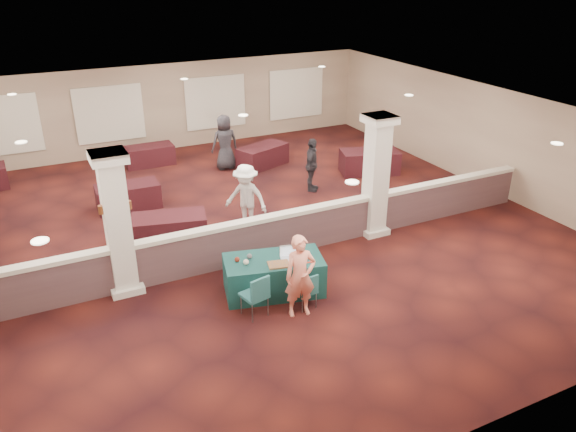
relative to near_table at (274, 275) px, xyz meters
name	(u,v)px	position (x,y,z in m)	size (l,w,h in m)	color
ground	(247,232)	(0.59, 3.00, -0.41)	(16.00, 16.00, 0.00)	#421510
wall_back	(164,108)	(0.59, 11.00, 1.19)	(16.00, 0.04, 3.20)	#88715E
wall_front	(461,357)	(0.59, -5.00, 1.19)	(16.00, 0.04, 3.20)	#88715E
wall_right	(482,136)	(8.59, 3.00, 1.19)	(0.04, 16.00, 3.20)	#88715E
ceiling	(243,115)	(0.59, 3.00, 2.79)	(16.00, 16.00, 0.02)	white
partition_wall	(270,235)	(0.59, 1.50, 0.16)	(15.60, 0.28, 1.10)	#4D343A
column_left	(117,223)	(-2.91, 1.50, 1.23)	(0.72, 0.72, 3.20)	silver
column_right	(376,175)	(3.59, 1.50, 1.23)	(0.72, 0.72, 3.20)	silver
sconce_left	(101,210)	(-3.19, 1.50, 1.59)	(0.12, 0.12, 0.18)	brown
sconce_right	(129,205)	(-2.63, 1.50, 1.59)	(0.12, 0.12, 0.18)	brown
near_table	(274,275)	(0.00, 0.00, 0.00)	(2.11, 1.06, 0.81)	#0F3836
conf_chair_main	(307,288)	(0.35, -0.89, 0.07)	(0.43, 0.43, 0.81)	#20585D
conf_chair_side	(257,293)	(-0.70, -0.71, 0.16)	(0.57, 0.57, 0.95)	#20585D
woman	(300,276)	(0.13, -0.99, 0.48)	(0.64, 0.43, 1.77)	#EB7C66
far_table_front_left	(128,196)	(-1.91, 6.00, -0.04)	(1.78, 0.89, 0.72)	black
far_table_front_center	(170,229)	(-1.41, 3.30, -0.03)	(1.85, 0.93, 0.75)	black
far_table_front_right	(369,162)	(6.06, 5.38, -0.02)	(1.92, 0.96, 0.78)	black
far_table_back_center	(149,155)	(-0.46, 9.50, -0.06)	(1.69, 0.85, 0.69)	black
far_table_back_right	(263,156)	(3.09, 7.63, -0.04)	(1.78, 0.89, 0.72)	black
attendee_b	(246,198)	(0.66, 3.18, 0.51)	(1.17, 0.54, 1.83)	#B9B9B5
attendee_c	(312,165)	(3.54, 4.84, 0.44)	(0.99, 0.47, 1.69)	black
attendee_d	(225,142)	(1.82, 7.93, 0.54)	(0.93, 0.50, 1.89)	black
laptop_base	(289,258)	(0.31, -0.13, 0.42)	(0.37, 0.26, 0.02)	#BBBBBF
laptop_screen	(288,250)	(0.34, -0.01, 0.55)	(0.37, 0.01, 0.24)	#BBBBBF
screen_glow	(288,251)	(0.34, -0.02, 0.53)	(0.33, 0.00, 0.21)	silver
knitting	(279,264)	(-0.01, -0.28, 0.42)	(0.44, 0.33, 0.03)	#AB5E1B
yarn_cream	(246,262)	(-0.62, 0.04, 0.47)	(0.12, 0.12, 0.12)	beige
yarn_red	(237,259)	(-0.74, 0.24, 0.46)	(0.11, 0.11, 0.11)	maroon
yarn_grey	(249,256)	(-0.45, 0.25, 0.46)	(0.12, 0.12, 0.12)	#454549
scissors	(310,262)	(0.63, -0.48, 0.41)	(0.13, 0.03, 0.01)	#AE2212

